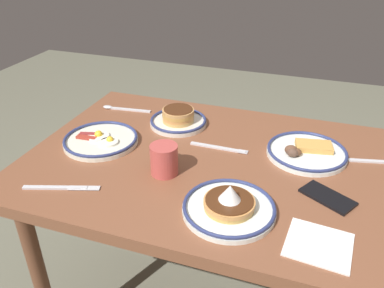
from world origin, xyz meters
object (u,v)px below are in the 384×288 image
(plate_near_main, at_px, (178,119))
(coffee_mug, at_px, (164,159))
(fork_near, at_px, (219,148))
(plate_center_pancakes, at_px, (229,206))
(plate_far_side, at_px, (101,140))
(paper_napkin, at_px, (319,245))
(tea_spoon, at_px, (120,109))
(cell_phone, at_px, (328,197))
(plate_far_companion, at_px, (307,152))
(fork_far, at_px, (373,161))
(butter_knife, at_px, (61,188))

(plate_near_main, distance_m, coffee_mug, 0.33)
(plate_near_main, height_order, fork_near, plate_near_main)
(plate_center_pancakes, height_order, plate_far_side, plate_center_pancakes)
(plate_far_side, relative_size, paper_napkin, 1.70)
(plate_near_main, height_order, plate_far_side, plate_near_main)
(plate_center_pancakes, height_order, tea_spoon, plate_center_pancakes)
(paper_napkin, bearing_deg, plate_center_pancakes, -12.19)
(cell_phone, xyz_separation_m, paper_napkin, (0.01, 0.19, -0.00))
(plate_near_main, distance_m, plate_far_companion, 0.48)
(paper_napkin, relative_size, fork_far, 0.80)
(plate_far_side, bearing_deg, fork_far, -169.14)
(fork_near, distance_m, butter_knife, 0.52)
(plate_center_pancakes, distance_m, coffee_mug, 0.26)
(plate_far_side, relative_size, cell_phone, 1.77)
(plate_near_main, bearing_deg, tea_spoon, -10.33)
(coffee_mug, distance_m, paper_napkin, 0.49)
(plate_center_pancakes, xyz_separation_m, butter_knife, (0.48, 0.05, -0.02))
(butter_knife, bearing_deg, tea_spoon, -79.57)
(coffee_mug, relative_size, fork_near, 0.57)
(plate_far_companion, distance_m, tea_spoon, 0.76)
(coffee_mug, distance_m, tea_spoon, 0.51)
(paper_napkin, distance_m, fork_far, 0.46)
(plate_far_companion, xyz_separation_m, fork_far, (-0.20, -0.02, -0.01))
(coffee_mug, xyz_separation_m, cell_phone, (-0.48, -0.03, -0.04))
(plate_near_main, xyz_separation_m, plate_far_side, (0.20, 0.22, -0.01))
(plate_far_companion, bearing_deg, tea_spoon, -9.39)
(coffee_mug, xyz_separation_m, fork_far, (-0.61, -0.27, -0.05))
(cell_phone, height_order, tea_spoon, tea_spoon)
(plate_center_pancakes, height_order, coffee_mug, coffee_mug)
(plate_far_companion, xyz_separation_m, butter_knife, (0.65, 0.42, -0.01))
(coffee_mug, relative_size, tea_spoon, 0.55)
(plate_far_side, xyz_separation_m, cell_phone, (-0.75, 0.07, -0.01))
(plate_near_main, bearing_deg, butter_knife, 70.39)
(plate_near_main, bearing_deg, paper_napkin, 137.85)
(plate_near_main, height_order, coffee_mug, coffee_mug)
(fork_far, bearing_deg, plate_far_companion, 6.81)
(plate_near_main, xyz_separation_m, fork_near, (-0.19, 0.12, -0.02))
(fork_far, height_order, tea_spoon, tea_spoon)
(fork_near, relative_size, tea_spoon, 0.98)
(plate_far_side, height_order, paper_napkin, plate_far_side)
(cell_phone, bearing_deg, plate_center_pancakes, 61.35)
(fork_near, xyz_separation_m, fork_far, (-0.49, -0.08, 0.00))
(plate_center_pancakes, height_order, fork_far, plate_center_pancakes)
(tea_spoon, bearing_deg, plate_center_pancakes, 140.03)
(plate_center_pancakes, xyz_separation_m, coffee_mug, (0.23, -0.12, 0.03))
(cell_phone, relative_size, tea_spoon, 0.71)
(plate_center_pancakes, bearing_deg, plate_far_side, -23.03)
(paper_napkin, bearing_deg, fork_near, -46.48)
(cell_phone, relative_size, fork_near, 0.73)
(plate_center_pancakes, bearing_deg, cell_phone, -149.37)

